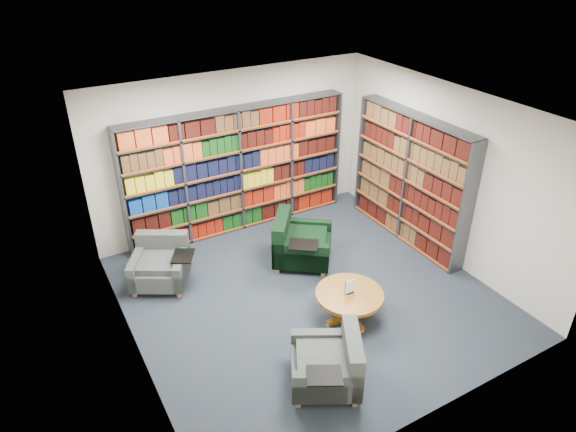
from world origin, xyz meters
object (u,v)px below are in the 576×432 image
chair_green_right (297,244)px  coffee_table (349,298)px  chair_teal_front (332,365)px  chair_teal_left (161,264)px

chair_green_right → coffee_table: bearing=-93.7°
chair_green_right → coffee_table: size_ratio=1.33×
chair_teal_front → coffee_table: size_ratio=1.15×
chair_green_right → coffee_table: 1.57m
chair_teal_left → coffee_table: 2.91m
chair_teal_left → coffee_table: size_ratio=1.16×
chair_teal_left → chair_green_right: 2.15m
chair_teal_left → chair_teal_front: (1.11, -3.00, -0.00)m
chair_teal_left → chair_green_right: (2.07, -0.57, 0.03)m
chair_teal_front → chair_green_right: bearing=68.4°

